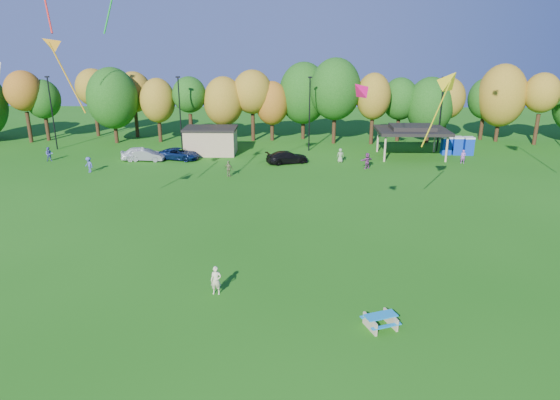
{
  "coord_description": "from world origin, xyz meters",
  "views": [
    {
      "loc": [
        -0.21,
        -21.57,
        13.9
      ],
      "look_at": [
        -0.84,
        6.0,
        4.72
      ],
      "focal_mm": 32.0,
      "sensor_mm": 36.0,
      "label": 1
    }
  ],
  "objects_px": {
    "car_b": "(147,155)",
    "car_c": "(179,154)",
    "porta_potties": "(457,146)",
    "kite_flyer": "(216,280)",
    "car_a": "(141,153)",
    "car_d": "(287,157)",
    "picnic_table": "(380,320)"
  },
  "relations": [
    {
      "from": "porta_potties",
      "to": "picnic_table",
      "type": "bearing_deg",
      "value": -112.27
    },
    {
      "from": "porta_potties",
      "to": "car_b",
      "type": "xyz_separation_m",
      "value": [
        -36.74,
        -4.07,
        -0.44
      ]
    },
    {
      "from": "car_a",
      "to": "car_d",
      "type": "bearing_deg",
      "value": -110.75
    },
    {
      "from": "car_a",
      "to": "car_c",
      "type": "bearing_deg",
      "value": -103.79
    },
    {
      "from": "car_a",
      "to": "car_b",
      "type": "bearing_deg",
      "value": -136.39
    },
    {
      "from": "car_a",
      "to": "car_d",
      "type": "relative_size",
      "value": 0.94
    },
    {
      "from": "car_b",
      "to": "car_a",
      "type": "bearing_deg",
      "value": 64.94
    },
    {
      "from": "car_b",
      "to": "picnic_table",
      "type": "bearing_deg",
      "value": -143.44
    },
    {
      "from": "porta_potties",
      "to": "car_a",
      "type": "xyz_separation_m",
      "value": [
        -37.61,
        -3.56,
        -0.33
      ]
    },
    {
      "from": "porta_potties",
      "to": "picnic_table",
      "type": "xyz_separation_m",
      "value": [
        -15.62,
        -38.14,
        -0.69
      ]
    },
    {
      "from": "picnic_table",
      "to": "car_d",
      "type": "xyz_separation_m",
      "value": [
        -4.96,
        33.33,
        0.29
      ]
    },
    {
      "from": "picnic_table",
      "to": "car_d",
      "type": "height_order",
      "value": "car_d"
    },
    {
      "from": "car_b",
      "to": "car_c",
      "type": "distance_m",
      "value": 3.61
    },
    {
      "from": "porta_potties",
      "to": "kite_flyer",
      "type": "distance_m",
      "value": 42.55
    },
    {
      "from": "picnic_table",
      "to": "kite_flyer",
      "type": "xyz_separation_m",
      "value": [
        -8.66,
        3.2,
        0.43
      ]
    },
    {
      "from": "porta_potties",
      "to": "car_c",
      "type": "height_order",
      "value": "porta_potties"
    },
    {
      "from": "car_a",
      "to": "kite_flyer",
      "type": "bearing_deg",
      "value": -173.54
    },
    {
      "from": "porta_potties",
      "to": "kite_flyer",
      "type": "xyz_separation_m",
      "value": [
        -24.28,
        -34.94,
        -0.27
      ]
    },
    {
      "from": "car_b",
      "to": "car_d",
      "type": "relative_size",
      "value": 0.84
    },
    {
      "from": "car_c",
      "to": "car_d",
      "type": "distance_m",
      "value": 12.7
    },
    {
      "from": "kite_flyer",
      "to": "car_c",
      "type": "distance_m",
      "value": 32.83
    },
    {
      "from": "car_a",
      "to": "car_d",
      "type": "distance_m",
      "value": 17.08
    },
    {
      "from": "kite_flyer",
      "to": "car_a",
      "type": "height_order",
      "value": "kite_flyer"
    },
    {
      "from": "kite_flyer",
      "to": "car_c",
      "type": "relative_size",
      "value": 0.35
    },
    {
      "from": "picnic_table",
      "to": "car_d",
      "type": "relative_size",
      "value": 0.41
    },
    {
      "from": "car_b",
      "to": "car_d",
      "type": "height_order",
      "value": "car_d"
    },
    {
      "from": "kite_flyer",
      "to": "car_a",
      "type": "bearing_deg",
      "value": 115.39
    },
    {
      "from": "kite_flyer",
      "to": "car_b",
      "type": "xyz_separation_m",
      "value": [
        -12.46,
        30.87,
        -0.17
      ]
    },
    {
      "from": "car_a",
      "to": "car_d",
      "type": "xyz_separation_m",
      "value": [
        17.03,
        -1.25,
        -0.07
      ]
    },
    {
      "from": "car_a",
      "to": "car_c",
      "type": "relative_size",
      "value": 0.94
    },
    {
      "from": "porta_potties",
      "to": "car_b",
      "type": "distance_m",
      "value": 36.96
    },
    {
      "from": "porta_potties",
      "to": "car_a",
      "type": "distance_m",
      "value": 37.78
    }
  ]
}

